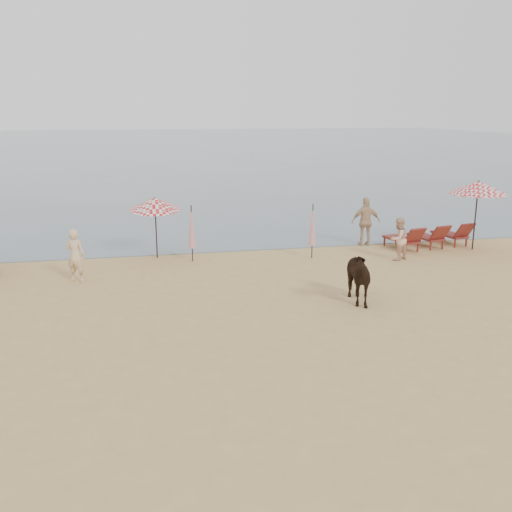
{
  "coord_description": "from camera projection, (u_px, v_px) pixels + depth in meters",
  "views": [
    {
      "loc": [
        -3.26,
        -10.57,
        5.19
      ],
      "look_at": [
        0.0,
        5.0,
        1.1
      ],
      "focal_mm": 40.0,
      "sensor_mm": 36.0,
      "label": 1
    }
  ],
  "objects": [
    {
      "name": "ground",
      "position": [
        305.0,
        365.0,
        11.96
      ],
      "size": [
        120.0,
        120.0,
        0.0
      ],
      "primitive_type": "plane",
      "color": "tan",
      "rests_on": "ground"
    },
    {
      "name": "sea",
      "position": [
        157.0,
        145.0,
        87.8
      ],
      "size": [
        160.0,
        140.0,
        0.06
      ],
      "primitive_type": "cube",
      "color": "#51606B",
      "rests_on": "ground"
    },
    {
      "name": "lounger_cluster_right",
      "position": [
        430.0,
        236.0,
        22.04
      ],
      "size": [
        3.32,
        2.34,
        0.67
      ],
      "rotation": [
        0.0,
        0.0,
        0.19
      ],
      "color": "maroon",
      "rests_on": "ground"
    },
    {
      "name": "umbrella_open_left_b",
      "position": [
        155.0,
        204.0,
        20.11
      ],
      "size": [
        1.79,
        1.83,
        2.29
      ],
      "rotation": [
        0.0,
        0.0,
        -0.13
      ],
      "color": "black",
      "rests_on": "ground"
    },
    {
      "name": "umbrella_open_right",
      "position": [
        478.0,
        187.0,
        21.23
      ],
      "size": [
        2.17,
        2.17,
        2.64
      ],
      "rotation": [
        0.0,
        0.0,
        0.23
      ],
      "color": "black",
      "rests_on": "ground"
    },
    {
      "name": "umbrella_closed_left",
      "position": [
        192.0,
        227.0,
        19.8
      ],
      "size": [
        0.24,
        0.24,
        2.01
      ],
      "rotation": [
        0.0,
        0.0,
        -0.18
      ],
      "color": "black",
      "rests_on": "ground"
    },
    {
      "name": "umbrella_closed_right",
      "position": [
        313.0,
        225.0,
        20.25
      ],
      "size": [
        0.24,
        0.24,
        1.98
      ],
      "rotation": [
        0.0,
        0.0,
        0.38
      ],
      "color": "black",
      "rests_on": "ground"
    },
    {
      "name": "cow",
      "position": [
        353.0,
        275.0,
        15.69
      ],
      "size": [
        0.94,
        1.86,
        1.53
      ],
      "primitive_type": "imported",
      "rotation": [
        0.0,
        0.0,
        -0.06
      ],
      "color": "black",
      "rests_on": "ground"
    },
    {
      "name": "beachgoer_left",
      "position": [
        76.0,
        255.0,
        17.59
      ],
      "size": [
        0.71,
        0.6,
        1.66
      ],
      "primitive_type": "imported",
      "rotation": [
        0.0,
        0.0,
        2.74
      ],
      "color": "#DEB58A",
      "rests_on": "ground"
    },
    {
      "name": "beachgoer_right_a",
      "position": [
        398.0,
        239.0,
        20.11
      ],
      "size": [
        0.92,
        0.84,
        1.53
      ],
      "primitive_type": "imported",
      "rotation": [
        0.0,
        0.0,
        3.59
      ],
      "color": "#E0AB8C",
      "rests_on": "ground"
    },
    {
      "name": "beachgoer_right_b",
      "position": [
        366.0,
        222.0,
        22.23
      ],
      "size": [
        1.18,
        0.62,
        1.91
      ],
      "primitive_type": "imported",
      "rotation": [
        0.0,
        0.0,
        3.0
      ],
      "color": "tan",
      "rests_on": "ground"
    }
  ]
}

